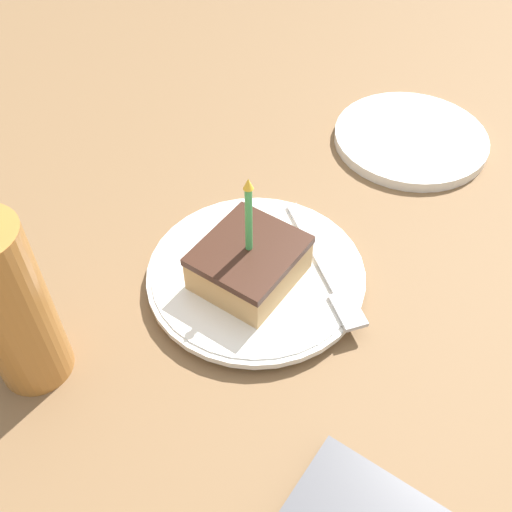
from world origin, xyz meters
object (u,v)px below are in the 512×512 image
(cake_slice, at_px, (249,262))
(fork, at_px, (326,270))
(plate, at_px, (256,275))
(side_plate, at_px, (410,139))
(bottle, at_px, (7,302))

(cake_slice, bearing_deg, fork, 39.93)
(plate, height_order, fork, fork)
(fork, bearing_deg, side_plate, 96.39)
(cake_slice, height_order, bottle, bottle)
(plate, distance_m, bottle, 0.25)
(plate, relative_size, bottle, 0.94)
(fork, bearing_deg, bottle, -125.11)
(plate, xyz_separation_m, fork, (0.06, 0.04, 0.01))
(fork, xyz_separation_m, bottle, (-0.17, -0.24, 0.08))
(cake_slice, distance_m, bottle, 0.23)
(bottle, relative_size, side_plate, 1.20)
(bottle, xyz_separation_m, side_plate, (0.14, 0.52, -0.09))
(cake_slice, distance_m, side_plate, 0.33)
(bottle, bearing_deg, plate, 61.64)
(plate, bearing_deg, fork, 33.10)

